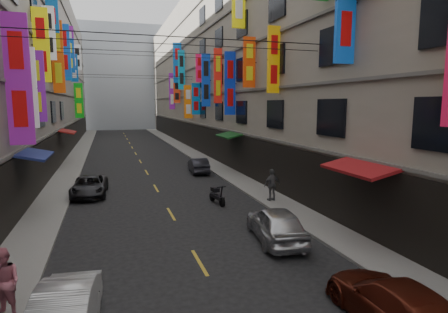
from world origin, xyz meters
TOP-DOWN VIEW (x-y plane):
  - sidewalk_left at (-6.00, 42.00)m, footprint 2.00×90.00m
  - sidewalk_right at (6.00, 42.00)m, footprint 2.00×90.00m
  - building_row_right at (11.99, 42.00)m, footprint 10.14×90.00m
  - haze_block at (0.00, 92.00)m, footprint 18.00×8.00m
  - shop_signage at (-0.18, 35.08)m, footprint 14.00×55.00m
  - street_awnings at (-1.26, 26.00)m, footprint 13.99×35.20m
  - overhead_cables at (0.00, 30.00)m, footprint 14.00×38.04m
  - lane_markings at (0.00, 39.00)m, footprint 0.12×80.20m
  - scooter_far_right at (2.71, 25.19)m, footprint 0.58×1.80m
  - car_left_far at (-4.00, 29.20)m, footprint 2.17×4.29m
  - car_right_near at (3.62, 12.84)m, footprint 1.97×4.40m
  - car_right_mid at (3.40, 19.12)m, footprint 2.21×4.31m
  - car_right_far at (3.92, 34.58)m, footprint 1.54×3.73m
  - pedestrian_lfar at (-5.46, 15.97)m, footprint 1.06×1.00m
  - pedestrian_rfar at (5.69, 24.50)m, footprint 1.13×0.76m

SIDE VIEW (x-z plane):
  - lane_markings at x=0.00m, z-range 0.00..0.01m
  - sidewalk_left at x=-6.00m, z-range 0.00..0.12m
  - sidewalk_right at x=6.00m, z-range 0.00..0.12m
  - scooter_far_right at x=2.71m, z-range -0.13..1.01m
  - car_left_far at x=-4.00m, z-range 0.00..1.16m
  - car_right_far at x=3.92m, z-range 0.00..1.20m
  - car_right_near at x=3.62m, z-range 0.00..1.25m
  - car_right_mid at x=3.40m, z-range 0.00..1.40m
  - pedestrian_rfar at x=5.69m, z-range 0.12..1.89m
  - pedestrian_lfar at x=-5.46m, z-range 0.12..1.91m
  - street_awnings at x=-1.26m, z-range 2.80..3.20m
  - overhead_cables at x=0.00m, z-range 8.18..9.42m
  - shop_signage at x=-0.18m, z-range 3.24..15.10m
  - building_row_right at x=11.99m, z-range -0.01..18.99m
  - haze_block at x=0.00m, z-range 0.00..22.00m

